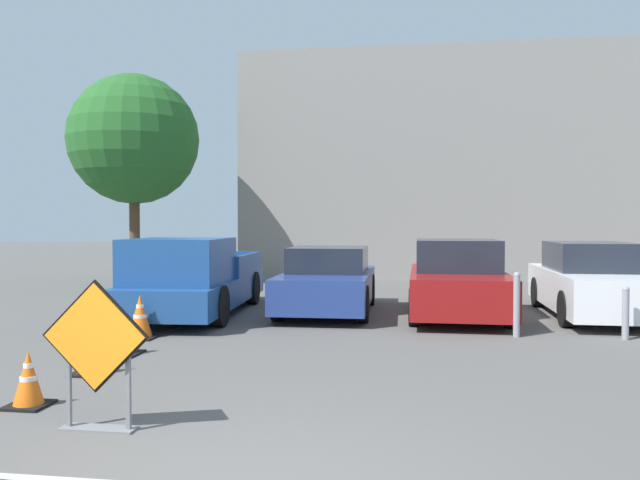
% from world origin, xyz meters
% --- Properties ---
extents(ground_plane, '(96.00, 96.00, 0.00)m').
position_xyz_m(ground_plane, '(0.00, 10.00, 0.00)').
color(ground_plane, '#565451').
extents(road_closed_sign, '(1.03, 0.20, 1.38)m').
position_xyz_m(road_closed_sign, '(-1.73, 1.41, 0.74)').
color(road_closed_sign, black).
rests_on(road_closed_sign, ground_plane).
extents(traffic_cone_nearest, '(0.41, 0.41, 0.58)m').
position_xyz_m(traffic_cone_nearest, '(-2.81, 2.02, 0.28)').
color(traffic_cone_nearest, black).
rests_on(traffic_cone_nearest, ground_plane).
extents(traffic_cone_second, '(0.42, 0.42, 0.68)m').
position_xyz_m(traffic_cone_second, '(-2.89, 3.41, 0.33)').
color(traffic_cone_second, black).
rests_on(traffic_cone_second, ground_plane).
extents(traffic_cone_third, '(0.53, 0.53, 0.65)m').
position_xyz_m(traffic_cone_third, '(-3.04, 4.58, 0.32)').
color(traffic_cone_third, black).
rests_on(traffic_cone_third, ground_plane).
extents(traffic_cone_fourth, '(0.53, 0.53, 0.72)m').
position_xyz_m(traffic_cone_fourth, '(-3.33, 5.84, 0.35)').
color(traffic_cone_fourth, black).
rests_on(traffic_cone_fourth, ground_plane).
extents(traffic_cone_fifth, '(0.42, 0.42, 0.82)m').
position_xyz_m(traffic_cone_fifth, '(-3.36, 7.17, 0.40)').
color(traffic_cone_fifth, black).
rests_on(traffic_cone_fifth, ground_plane).
extents(pickup_truck, '(2.21, 5.50, 1.61)m').
position_xyz_m(pickup_truck, '(-3.33, 8.34, 0.73)').
color(pickup_truck, navy).
rests_on(pickup_truck, ground_plane).
extents(parked_car_nearest, '(1.92, 4.35, 1.39)m').
position_xyz_m(parked_car_nearest, '(-0.66, 9.34, 0.66)').
color(parked_car_nearest, navy).
rests_on(parked_car_nearest, ground_plane).
extents(parked_car_second, '(1.96, 4.51, 1.56)m').
position_xyz_m(parked_car_second, '(2.03, 9.17, 0.72)').
color(parked_car_second, maroon).
rests_on(parked_car_second, ground_plane).
extents(parked_car_third, '(1.86, 4.63, 1.51)m').
position_xyz_m(parked_car_third, '(4.72, 9.44, 0.70)').
color(parked_car_third, white).
rests_on(parked_car_third, ground_plane).
extents(bollard_nearest, '(0.12, 0.12, 1.09)m').
position_xyz_m(bollard_nearest, '(2.84, 6.85, 0.57)').
color(bollard_nearest, gray).
rests_on(bollard_nearest, ground_plane).
extents(bollard_second, '(0.12, 0.12, 0.88)m').
position_xyz_m(bollard_second, '(4.55, 6.85, 0.46)').
color(bollard_second, gray).
rests_on(bollard_second, ground_plane).
extents(building_facade_backdrop, '(15.72, 5.00, 7.77)m').
position_xyz_m(building_facade_backdrop, '(3.05, 19.40, 3.89)').
color(building_facade_backdrop, gray).
rests_on(building_facade_backdrop, ground_plane).
extents(street_tree_behind_lot, '(4.02, 4.02, 6.53)m').
position_xyz_m(street_tree_behind_lot, '(-7.48, 14.60, 4.51)').
color(street_tree_behind_lot, '#513823').
rests_on(street_tree_behind_lot, ground_plane).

